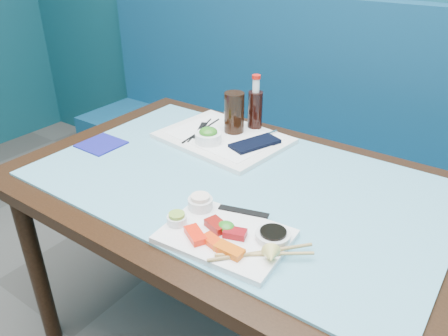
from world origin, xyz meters
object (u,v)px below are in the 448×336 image
Objects in this scene: booth_bench at (332,177)px; blue_napkin at (101,144)px; cola_glass at (234,113)px; sashimi_plate at (225,236)px; serving_tray at (223,138)px; dining_table at (237,204)px; cola_bottle_body at (255,112)px; seaweed_bowl at (208,138)px.

booth_bench is 1.13m from blue_napkin.
booth_bench reaches higher than cola_glass.
sashimi_plate is 2.21× the size of blue_napkin.
serving_tray is 2.90× the size of cola_glass.
dining_table is 0.41m from cola_bottle_body.
cola_bottle_body is at bearing 47.76° from blue_napkin.
dining_table is at bearing 8.10° from blue_napkin.
sashimi_plate is 0.53m from seaweed_bowl.
booth_bench is at bearing 73.08° from cola_bottle_body.
booth_bench is at bearing 92.94° from sashimi_plate.
booth_bench is 21.77× the size of blue_napkin.
dining_table is 10.16× the size of blue_napkin.
sashimi_plate is 1.96× the size of cola_bottle_body.
blue_napkin is (-0.53, -0.08, 0.09)m from dining_table.
cola_glass is at bearing 44.77° from blue_napkin.
cola_bottle_body reaches higher than blue_napkin.
blue_napkin is at bearing -147.04° from seaweed_bowl.
serving_tray is at bearing -107.61° from booth_bench.
booth_bench is 19.38× the size of cola_bottle_body.
cola_glass is (-0.19, 0.26, 0.18)m from dining_table.
booth_bench is at bearing 90.00° from dining_table.
cola_glass reaches higher than sashimi_plate.
serving_tray is at bearing 121.69° from sashimi_plate.
sashimi_plate is at bearing -15.49° from blue_napkin.
seaweed_bowl is (-0.21, 0.13, 0.13)m from dining_table.
seaweed_bowl is (-0.35, 0.39, 0.03)m from sashimi_plate.
sashimi_plate is 0.58m from serving_tray.
cola_glass is 1.09× the size of blue_napkin.
blue_napkin is at bearing -120.13° from booth_bench.
seaweed_bowl is 0.67× the size of blue_napkin.
sashimi_plate is (0.14, -1.10, 0.39)m from booth_bench.
sashimi_plate is 0.67m from cola_bottle_body.
booth_bench is 0.77m from cola_glass.
dining_table is 0.31m from serving_tray.
cola_glass is 0.09m from cola_bottle_body.
dining_table is (0.00, -0.84, 0.29)m from booth_bench.
cola_bottle_body is at bearing -106.92° from booth_bench.
booth_bench is 0.89m from dining_table.
blue_napkin is at bearing -132.75° from serving_tray.
sashimi_plate is at bearing -61.97° from dining_table.
blue_napkin is at bearing -135.23° from cola_glass.
sashimi_plate reaches higher than blue_napkin.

